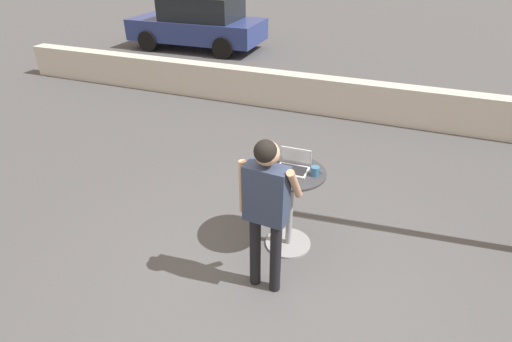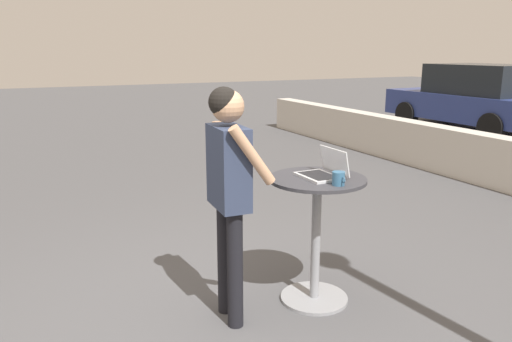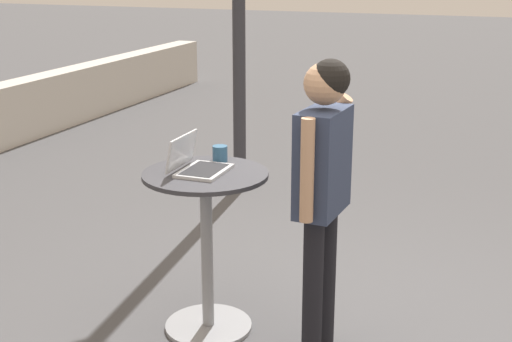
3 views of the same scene
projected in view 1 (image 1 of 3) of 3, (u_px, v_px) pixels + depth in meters
The scene contains 7 objects.
ground_plane at pixel (269, 296), 3.98m from camera, with size 50.00×50.00×0.00m, color #4C4C4F.
pavement_kerb at pixel (355, 99), 7.72m from camera, with size 15.91×0.35×0.72m.
cafe_table at pixel (290, 201), 4.34m from camera, with size 0.72×0.72×0.98m.
laptop at pixel (293, 165), 4.17m from camera, with size 0.33×0.29×0.21m.
coffee_mug at pixel (315, 171), 4.06m from camera, with size 0.12×0.09×0.10m.
standing_person at pixel (266, 200), 3.56m from camera, with size 0.55×0.35×1.67m.
parked_car_near_street at pixel (199, 22), 12.25m from camera, with size 4.07×1.99×1.57m.
Camera 1 is at (0.89, -2.64, 3.10)m, focal length 28.00 mm.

